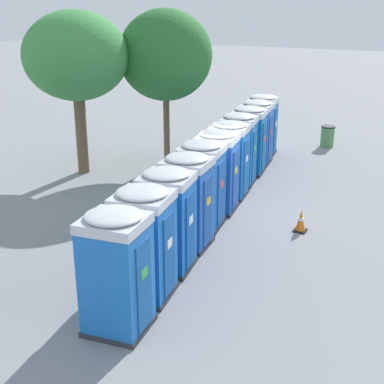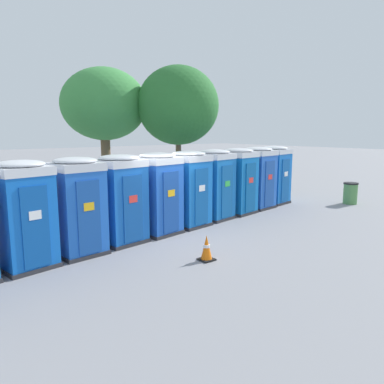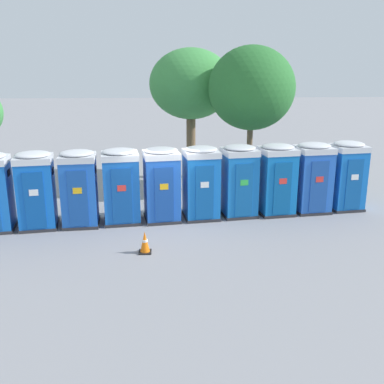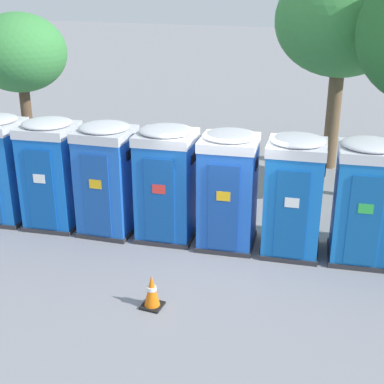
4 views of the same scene
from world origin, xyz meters
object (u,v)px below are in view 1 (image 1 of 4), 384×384
portapotty_1 (144,243)px  portapotty_4 (202,184)px  traffic_cone (301,221)px  street_tree_0 (165,56)px  portapotty_0 (117,271)px  portapotty_2 (167,220)px  portapotty_8 (249,140)px  portapotty_10 (262,125)px  portapotty_9 (257,132)px  portapotty_5 (217,171)px  portapotty_3 (187,201)px  trash_can (327,136)px  portapotty_6 (229,159)px  portapotty_7 (238,149)px  street_tree_2 (76,57)px

portapotty_1 → portapotty_4: size_ratio=1.00×
portapotty_4 → traffic_cone: size_ratio=3.97×
street_tree_0 → portapotty_0: bearing=-155.9°
portapotty_2 → portapotty_8: 8.22m
portapotty_0 → portapotty_1: bearing=8.4°
portapotty_1 → traffic_cone: 5.51m
portapotty_8 → portapotty_10: (2.71, 0.43, 0.00)m
portapotty_8 → portapotty_10: same height
portapotty_9 → street_tree_0: (-1.76, 3.13, 2.99)m
portapotty_0 → traffic_cone: bearing=-17.2°
portapotty_5 → portapotty_10: bearing=7.8°
portapotty_3 → trash_can: portapotty_3 is taller
portapotty_1 → portapotty_5: size_ratio=1.00×
portapotty_4 → portapotty_6: 2.74m
portapotty_8 → portapotty_1: bearing=-173.0°
portapotty_0 → portapotty_3: 4.11m
portapotty_8 → portapotty_6: bearing=-173.0°
portapotty_5 → portapotty_0: bearing=-172.7°
portapotty_6 → street_tree_0: (2.32, 3.65, 2.99)m
portapotty_1 → portapotty_3: same height
portapotty_0 → portapotty_7: bearing=7.5°
portapotty_5 → street_tree_2: size_ratio=0.43×
portapotty_6 → portapotty_0: bearing=-172.8°
portapotty_4 → street_tree_0: 7.06m
portapotty_1 → portapotty_8: same height
portapotty_2 → portapotty_5: 4.11m
portapotty_7 → street_tree_2: (-1.40, 5.79, 3.05)m
portapotty_3 → portapotty_4: same height
portapotty_5 → street_tree_2: bearing=78.0°
portapotty_5 → portapotty_9: same height
portapotty_8 → traffic_cone: (-4.55, -3.33, -0.97)m
portapotty_8 → trash_can: 5.58m
portapotty_8 → trash_can: size_ratio=2.70×
portapotty_7 → street_tree_2: 6.69m
portapotty_8 → street_tree_0: bearing=96.9°
traffic_cone → portapotty_10: bearing=27.4°
portapotty_2 → portapotty_6: 5.48m
portapotty_0 → portapotty_10: (13.58, 1.80, 0.00)m
portapotty_3 → portapotty_4: (1.35, 0.22, -0.00)m
portapotty_0 → traffic_cone: size_ratio=3.97×
portapotty_4 → portapotty_10: size_ratio=1.00×
portapotty_1 → street_tree_2: 10.08m
portapotty_8 → traffic_cone: portapotty_8 is taller
portapotty_4 → portapotty_9: bearing=6.8°
portapotty_9 → traffic_cone: (-5.90, -3.52, -0.97)m
portapotty_2 → traffic_cone: bearing=-32.8°
portapotty_2 → portapotty_4: same height
portapotty_3 → portapotty_7: bearing=7.6°
portapotty_3 → portapotty_4: size_ratio=1.00×
portapotty_10 → street_tree_2: 8.16m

